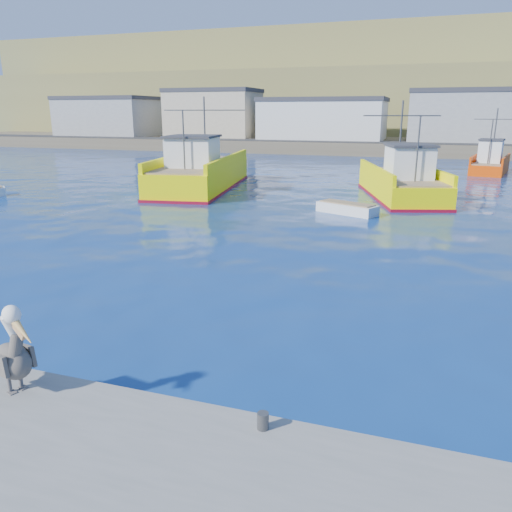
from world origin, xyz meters
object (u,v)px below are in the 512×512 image
at_px(trawler_yellow_a, 200,173).
at_px(trawler_yellow_b, 402,183).
at_px(boat_orange, 490,163).
at_px(pelican, 13,354).
at_px(skiff_mid, 347,209).

relative_size(trawler_yellow_a, trawler_yellow_b, 1.24).
relative_size(trawler_yellow_b, boat_orange, 1.47).
relative_size(boat_orange, pelican, 4.39).
xyz_separation_m(trawler_yellow_a, skiff_mid, (12.11, -6.17, -0.94)).
xyz_separation_m(trawler_yellow_b, pelican, (-5.67, -28.66, 0.25)).
relative_size(skiff_mid, pelican, 2.06).
bearing_deg(pelican, trawler_yellow_b, 78.81).
relative_size(boat_orange, skiff_mid, 2.13).
bearing_deg(trawler_yellow_b, boat_orange, 67.52).
bearing_deg(skiff_mid, pelican, -97.76).
bearing_deg(trawler_yellow_b, trawler_yellow_a, -178.17).
bearing_deg(trawler_yellow_a, trawler_yellow_b, 1.83).
distance_m(trawler_yellow_b, pelican, 29.22).
bearing_deg(pelican, skiff_mid, 82.24).
bearing_deg(boat_orange, pelican, -105.62).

